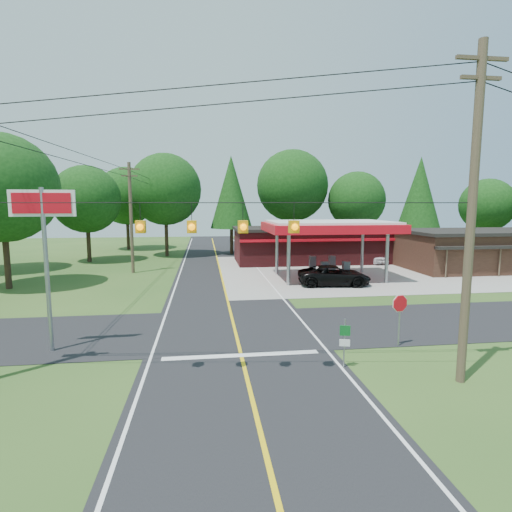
{
  "coord_description": "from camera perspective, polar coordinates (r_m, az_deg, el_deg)",
  "views": [
    {
      "loc": [
        -1.44,
        -19.44,
        6.23
      ],
      "look_at": [
        2.0,
        7.0,
        2.8
      ],
      "focal_mm": 28.0,
      "sensor_mm": 36.0,
      "label": 1
    }
  ],
  "objects": [
    {
      "name": "ground",
      "position": [
        20.47,
        -3.07,
        -10.41
      ],
      "size": [
        120.0,
        120.0,
        0.0
      ],
      "primitive_type": "plane",
      "color": "#264A1A",
      "rests_on": "ground"
    },
    {
      "name": "main_highway",
      "position": [
        20.46,
        -3.07,
        -10.38
      ],
      "size": [
        8.0,
        120.0,
        0.02
      ],
      "primitive_type": "cube",
      "color": "black",
      "rests_on": "ground"
    },
    {
      "name": "cross_road",
      "position": [
        20.46,
        -3.07,
        -10.37
      ],
      "size": [
        70.0,
        7.0,
        0.02
      ],
      "primitive_type": "cube",
      "color": "black",
      "rests_on": "ground"
    },
    {
      "name": "lane_center_yellow",
      "position": [
        20.46,
        -3.07,
        -10.34
      ],
      "size": [
        0.15,
        110.0,
        0.0
      ],
      "primitive_type": "cube",
      "color": "yellow",
      "rests_on": "main_highway"
    },
    {
      "name": "gas_canopy",
      "position": [
        34.14,
        10.43,
        3.91
      ],
      "size": [
        10.6,
        7.4,
        4.88
      ],
      "color": "gray",
      "rests_on": "ground"
    },
    {
      "name": "convenience_store",
      "position": [
        44.15,
        7.64,
        1.66
      ],
      "size": [
        16.4,
        7.55,
        3.8
      ],
      "color": "#4F1619",
      "rests_on": "ground"
    },
    {
      "name": "strip_building",
      "position": [
        46.26,
        32.16,
        0.85
      ],
      "size": [
        20.4,
        8.75,
        3.8
      ],
      "color": "#331C14",
      "rests_on": "ground"
    },
    {
      "name": "utility_pole_near_right",
      "position": [
        15.32,
        28.43,
        5.43
      ],
      "size": [
        1.8,
        0.3,
        11.5
      ],
      "color": "#473828",
      "rests_on": "ground"
    },
    {
      "name": "utility_pole_far_left",
      "position": [
        38.02,
        -17.43,
        5.45
      ],
      "size": [
        1.8,
        0.3,
        10.0
      ],
      "color": "#473828",
      "rests_on": "ground"
    },
    {
      "name": "utility_pole_north",
      "position": [
        54.69,
        -12.79,
        5.6
      ],
      "size": [
        0.3,
        0.3,
        9.5
      ],
      "color": "#473828",
      "rests_on": "ground"
    },
    {
      "name": "overhead_beacons",
      "position": [
        13.45,
        -5.57,
        7.21
      ],
      "size": [
        17.04,
        2.04,
        1.03
      ],
      "color": "black",
      "rests_on": "ground"
    },
    {
      "name": "treeline_backdrop",
      "position": [
        43.53,
        -4.49,
        8.97
      ],
      "size": [
        70.27,
        51.59,
        13.3
      ],
      "color": "#332316",
      "rests_on": "ground"
    },
    {
      "name": "suv_car",
      "position": [
        31.55,
        11.08,
        -2.77
      ],
      "size": [
        6.15,
        6.15,
        1.54
      ],
      "primitive_type": "imported",
      "rotation": [
        0.0,
        0.0,
        1.45
      ],
      "color": "black",
      "rests_on": "ground"
    },
    {
      "name": "sedan_car",
      "position": [
        44.67,
        16.62,
        -0.09
      ],
      "size": [
        4.08,
        4.08,
        1.39
      ],
      "primitive_type": "imported",
      "rotation": [
        0.0,
        0.0,
        -0.0
      ],
      "color": "white",
      "rests_on": "ground"
    },
    {
      "name": "big_stop_sign",
      "position": [
        18.65,
        -28.03,
        3.21
      ],
      "size": [
        2.58,
        0.2,
        6.94
      ],
      "color": "gray",
      "rests_on": "ground"
    },
    {
      "name": "octagonal_stop_sign",
      "position": [
        18.68,
        19.86,
        -6.96
      ],
      "size": [
        0.81,
        0.24,
        2.37
      ],
      "color": "gray",
      "rests_on": "ground"
    },
    {
      "name": "route_sign_post",
      "position": [
        15.88,
        12.54,
        -11.54
      ],
      "size": [
        0.39,
        0.14,
        1.94
      ],
      "color": "gray",
      "rests_on": "ground"
    }
  ]
}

